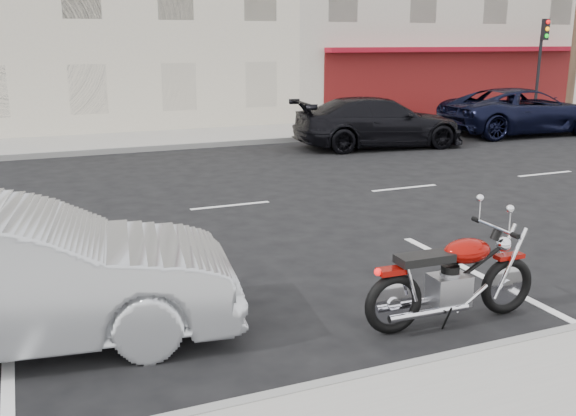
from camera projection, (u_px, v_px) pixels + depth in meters
name	position (u px, v px, depth m)	size (l,w,h in m)	color
ground	(322.00, 196.00, 13.32)	(120.00, 120.00, 0.00)	black
sidewalk_far	(46.00, 146.00, 19.19)	(80.00, 3.40, 0.15)	gray
curb_far	(49.00, 155.00, 17.67)	(80.00, 0.12, 0.16)	gray
traffic_light	(541.00, 56.00, 25.15)	(0.26, 0.30, 3.80)	black
fire_hydrant	(503.00, 109.00, 25.25)	(0.20, 0.20, 0.72)	beige
motorcycle	(510.00, 273.00, 7.50)	(2.21, 0.73, 1.11)	black
sedan_silver	(10.00, 277.00, 6.62)	(1.63, 4.68, 1.54)	#ACAFB4
suv_far	(523.00, 111.00, 22.04)	(2.61, 5.66, 1.57)	black
car_far	(379.00, 122.00, 19.31)	(2.11, 5.18, 1.50)	black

